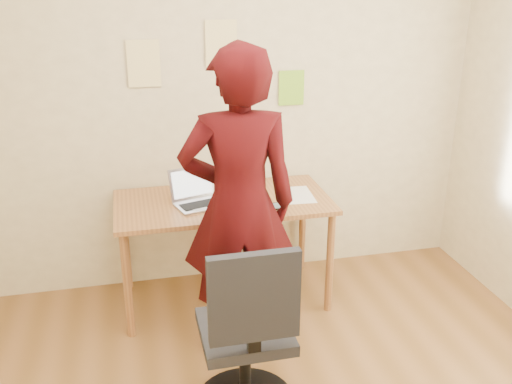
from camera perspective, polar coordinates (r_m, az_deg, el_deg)
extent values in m
cube|color=beige|center=(3.95, -2.75, 9.68)|extent=(3.50, 0.04, 2.70)
cube|color=#9F6836|center=(3.74, -3.32, -1.02)|extent=(1.40, 0.70, 0.03)
cylinder|color=#9F6836|center=(3.59, -12.74, -9.15)|extent=(0.05, 0.05, 0.71)
cylinder|color=#9F6836|center=(3.79, 7.39, -7.03)|extent=(0.05, 0.05, 0.71)
cylinder|color=#9F6836|center=(4.12, -12.90, -4.98)|extent=(0.05, 0.05, 0.71)
cylinder|color=#9F6836|center=(4.30, 4.67, -3.35)|extent=(0.05, 0.05, 0.71)
cube|color=silver|center=(3.65, -5.57, -1.30)|extent=(0.35, 0.29, 0.01)
cube|color=black|center=(3.65, -5.57, -1.18)|extent=(0.27, 0.18, 0.00)
cube|color=silver|center=(3.73, -6.45, 0.94)|extent=(0.31, 0.14, 0.21)
cube|color=white|center=(3.73, -6.45, 0.94)|extent=(0.27, 0.12, 0.17)
cube|color=white|center=(3.82, 4.01, -0.30)|extent=(0.24, 0.33, 0.00)
cube|color=black|center=(3.63, 2.09, -1.43)|extent=(0.06, 0.11, 0.01)
cube|color=#3F4C59|center=(3.62, 2.09, -1.36)|extent=(0.05, 0.09, 0.00)
cube|color=#F6E093|center=(3.81, -11.16, 12.49)|extent=(0.21, 0.00, 0.30)
cube|color=#F6E093|center=(3.85, -3.50, 14.60)|extent=(0.21, 0.00, 0.30)
cube|color=#86CA2D|center=(4.01, 3.56, 10.35)|extent=(0.18, 0.00, 0.24)
cube|color=black|center=(2.93, -1.13, -13.74)|extent=(0.44, 0.44, 0.06)
cube|color=black|center=(2.58, -0.18, -10.53)|extent=(0.42, 0.05, 0.44)
cube|color=black|center=(2.71, -0.20, -14.52)|extent=(0.06, 0.04, 0.12)
cylinder|color=black|center=(3.08, -1.10, -17.40)|extent=(0.06, 0.06, 0.44)
imported|color=#340708|center=(3.20, -1.73, -1.40)|extent=(0.70, 0.48, 1.82)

